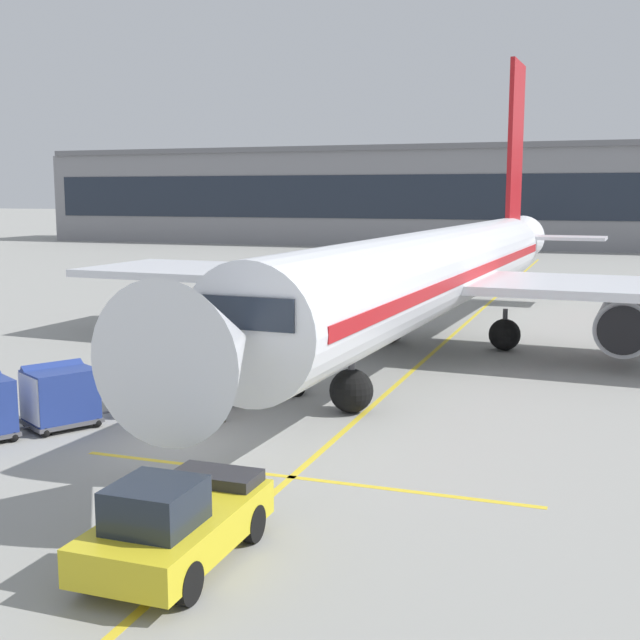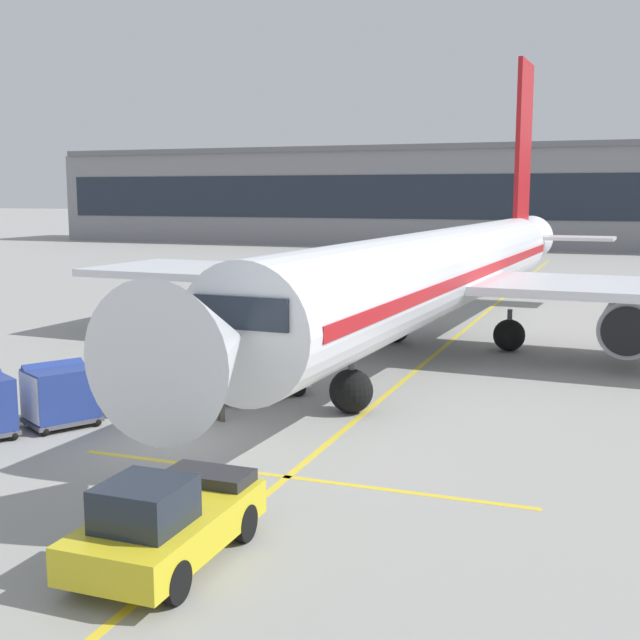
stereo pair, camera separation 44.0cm
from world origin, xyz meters
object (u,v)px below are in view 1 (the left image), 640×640
Objects in this scene: baggage_cart_lead at (148,380)px; safety_cone_engine_keepout at (291,356)px; parked_airplane at (442,270)px; belt_loader at (263,372)px; pushback_tug at (176,523)px; safety_cone_wingtip at (308,344)px; ground_crew_marshaller at (241,376)px; ground_crew_by_carts at (221,390)px; safety_cone_nose_mark at (294,340)px; ground_crew_by_loader at (152,370)px; baggage_cart_second at (60,395)px.

safety_cone_engine_keepout is at bearing 79.43° from baggage_cart_lead.
parked_airplane is 9.00× the size of belt_loader.
pushback_tug is 18.79m from safety_cone_engine_keepout.
ground_crew_marshaller is at bearing -82.69° from safety_cone_wingtip.
ground_crew_marshaller is (-0.24, 1.99, 0.00)m from ground_crew_by_carts.
pushback_tug is 22.61m from safety_cone_nose_mark.
safety_cone_nose_mark is at bearing 108.84° from safety_cone_engine_keepout.
pushback_tug is 7.20× the size of safety_cone_wingtip.
belt_loader is 8.43m from safety_cone_wingtip.
belt_loader reaches higher than safety_cone_wingtip.
ground_crew_marshaller is at bearing -96.02° from belt_loader.
ground_crew_by_loader reaches higher than safety_cone_nose_mark.
safety_cone_engine_keepout is at bearing 71.93° from ground_crew_by_loader.
baggage_cart_lead is at bearing -96.57° from safety_cone_wingtip.
belt_loader is 1.83× the size of baggage_cart_second.
safety_cone_nose_mark is at bearing 101.78° from ground_crew_marshaller.
baggage_cart_lead is 1.58× the size of ground_crew_by_carts.
pushback_tug reaches higher than ground_crew_marshaller.
belt_loader is 4.07m from baggage_cart_lead.
ground_crew_marshaller is 2.73× the size of safety_cone_nose_mark.
pushback_tug is at bearing -57.35° from ground_crew_by_loader.
safety_cone_nose_mark is (-6.51, -1.43, -3.27)m from parked_airplane.
baggage_cart_second is 1.58× the size of ground_crew_by_carts.
baggage_cart_second is 4.10m from ground_crew_by_loader.
ground_crew_by_carts is at bearing 111.30° from pushback_tug.
belt_loader is at bearing 24.79° from ground_crew_by_loader.
parked_airplane is 6.84m from safety_cone_wingtip.
safety_cone_wingtip is at bearing -157.99° from parked_airplane.
safety_cone_nose_mark is (1.07, 10.69, -0.69)m from ground_crew_by_loader.
ground_crew_by_carts is at bearing -82.32° from safety_cone_engine_keepout.
ground_crew_marshaller is (-4.31, -12.00, -2.58)m from parked_airplane.
ground_crew_by_loader is 2.86× the size of safety_cone_engine_keepout.
ground_crew_marshaller is (3.27, 0.12, 0.00)m from ground_crew_by_loader.
baggage_cart_second is (-1.48, -2.58, 0.00)m from baggage_cart_lead.
safety_cone_wingtip is at bearing 83.43° from baggage_cart_lead.
ground_crew_by_loader is 1.00× the size of ground_crew_by_carts.
baggage_cart_lead is 1.00× the size of baggage_cart_second.
baggage_cart_second is 14.85m from safety_cone_nose_mark.
parked_airplane is 25.97× the size of ground_crew_by_carts.
ground_crew_marshaller is 2.85× the size of safety_cone_wingtip.
ground_crew_marshaller reaches higher than safety_cone_wingtip.
ground_crew_by_loader is 10.10m from safety_cone_wingtip.
safety_cone_nose_mark is (-2.44, 12.56, -0.69)m from ground_crew_by_carts.
belt_loader reaches higher than pushback_tug.
safety_cone_wingtip is (-5.56, -2.25, -3.28)m from parked_airplane.
baggage_cart_second is 4.51× the size of safety_cone_engine_keepout.
baggage_cart_second is 4.79m from ground_crew_by_carts.
safety_cone_nose_mark is (-2.36, 9.11, -0.53)m from belt_loader.
ground_crew_by_carts is (0.08, -3.45, 0.16)m from belt_loader.
parked_airplane reaches higher than ground_crew_by_carts.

